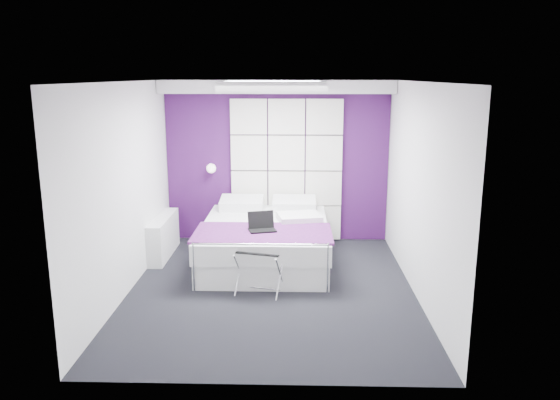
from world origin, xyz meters
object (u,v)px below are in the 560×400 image
Objects in this scene: wall_lamp at (212,168)px; radiator at (163,236)px; bed at (265,241)px; nightstand at (235,211)px; laptop at (262,226)px; luggage_rack at (260,272)px.

wall_lamp reaches higher than radiator.
nightstand is (-0.55, 0.99, 0.18)m from bed.
luggage_rack is at bearing -104.83° from laptop.
bed is 1.14m from nightstand.
bed is 0.60m from laptop.
laptop is at bearing 103.99° from luggage_rack.
laptop reaches higher than bed.
nightstand is at bearing 118.03° from luggage_rack.
wall_lamp is 1.35m from radiator.
nightstand is 2.20m from luggage_rack.
nightstand is at bearing 35.59° from radiator.
wall_lamp is 0.12× the size of radiator.
wall_lamp reaches higher than laptop.
wall_lamp is 1.64m from bed.
nightstand is (0.37, -0.04, -0.70)m from wall_lamp.
luggage_rack is 1.56× the size of laptop.
bed is 5.29× the size of nightstand.
radiator is at bearing -144.41° from nightstand.
bed is 4.03× the size of luggage_rack.
wall_lamp is 0.27× the size of luggage_rack.
laptop is (1.54, -0.74, 0.39)m from radiator.
radiator is 2.17× the size of luggage_rack.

